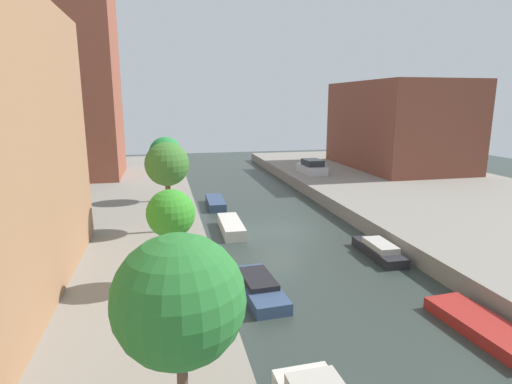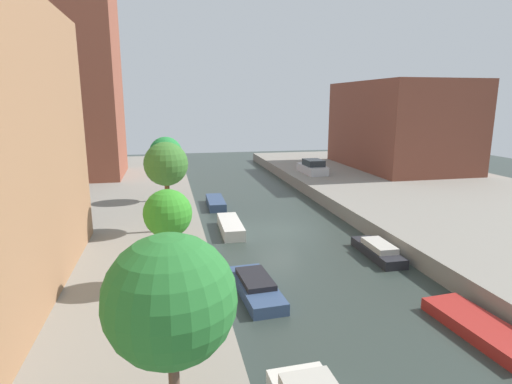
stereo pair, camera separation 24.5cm
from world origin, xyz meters
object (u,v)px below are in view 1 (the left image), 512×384
street_tree_0 (179,301)px  moored_boat_left_2 (259,287)px  moored_boat_right_1 (485,328)px  street_tree_1 (171,215)px  apartment_tower_far (58,58)px  moored_boat_left_4 (215,203)px  moored_boat_left_3 (231,227)px  low_block_right (398,125)px  moored_boat_right_2 (379,250)px  street_tree_2 (167,165)px  street_tree_3 (166,154)px  parked_car (312,167)px

street_tree_0 → moored_boat_left_2: bearing=66.5°
moored_boat_right_1 → street_tree_1: bearing=158.1°
apartment_tower_far → street_tree_0: bearing=-75.2°
moored_boat_left_4 → moored_boat_left_3: bearing=-88.7°
low_block_right → street_tree_0: size_ratio=3.43×
moored_boat_right_2 → street_tree_2: bearing=160.9°
street_tree_2 → moored_boat_right_2: size_ratio=1.23×
street_tree_1 → moored_boat_left_3: (3.81, 9.37, -3.53)m
street_tree_0 → street_tree_2: 14.92m
street_tree_2 → moored_boat_left_4: (3.66, 8.86, -4.45)m
moored_boat_left_3 → moored_boat_left_4: size_ratio=1.06×
moored_boat_left_3 → street_tree_1: bearing=-112.1°
apartment_tower_far → street_tree_0: size_ratio=4.79×
street_tree_0 → street_tree_2: size_ratio=0.91×
apartment_tower_far → moored_boat_right_1: apartment_tower_far is taller
moored_boat_left_2 → moored_boat_right_1: size_ratio=0.97×
apartment_tower_far → street_tree_2: bearing=-65.0°
street_tree_0 → street_tree_3: (-0.00, 22.38, 0.28)m
moored_boat_left_2 → moored_boat_left_3: moored_boat_left_2 is taller
street_tree_0 → moored_boat_right_2: size_ratio=1.13×
parked_car → moored_boat_right_1: parked_car is taller
street_tree_0 → moored_boat_right_1: size_ratio=1.00×
moored_boat_left_3 → apartment_tower_far: bearing=126.6°
moored_boat_left_4 → moored_boat_right_1: moored_boat_left_4 is taller
street_tree_0 → moored_boat_right_2: (10.84, 11.15, -3.83)m
apartment_tower_far → moored_boat_left_4: (12.77, -10.69, -11.59)m
street_tree_3 → moored_boat_left_3: (3.81, -5.31, -4.10)m
low_block_right → parked_car: (-10.54, -2.06, -3.98)m
street_tree_0 → apartment_tower_far: bearing=104.8°
street_tree_2 → moored_boat_left_3: 6.22m
moored_boat_left_3 → moored_boat_left_2: bearing=-91.6°
street_tree_2 → moored_boat_left_2: size_ratio=1.14×
moored_boat_right_2 → moored_boat_left_2: bearing=-158.1°
apartment_tower_far → moored_boat_left_3: 24.55m
apartment_tower_far → street_tree_2: 22.72m
moored_boat_left_2 → moored_boat_left_3: bearing=88.4°
parked_car → moored_boat_left_4: 13.11m
moored_boat_right_1 → moored_boat_left_2: bearing=146.0°
moored_boat_left_3 → moored_boat_right_2: moored_boat_right_2 is taller
street_tree_2 → street_tree_3: street_tree_2 is taller
low_block_right → street_tree_3: low_block_right is taller
low_block_right → moored_boat_left_2: bearing=-130.4°
street_tree_3 → moored_boat_left_3: bearing=-54.3°
apartment_tower_far → moored_boat_left_3: (12.92, -17.39, -11.55)m
street_tree_0 → street_tree_2: bearing=90.0°
low_block_right → parked_car: bearing=-168.9°
apartment_tower_far → street_tree_2: apartment_tower_far is taller
parked_car → moored_boat_left_2: (-10.79, -23.02, -1.29)m
apartment_tower_far → moored_boat_left_3: bearing=-53.4°
street_tree_0 → street_tree_3: street_tree_3 is taller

